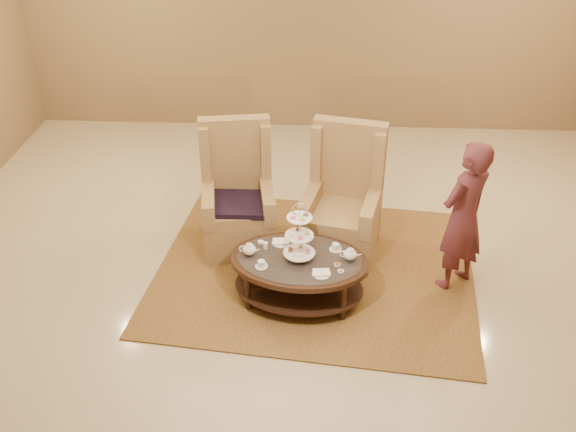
# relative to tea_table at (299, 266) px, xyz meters

# --- Properties ---
(ground) EXTENTS (8.00, 8.00, 0.00)m
(ground) POSITION_rel_tea_table_xyz_m (0.00, 0.06, -0.39)
(ground) COLOR beige
(ground) RESTS_ON ground
(ceiling) EXTENTS (8.00, 8.00, 0.02)m
(ceiling) POSITION_rel_tea_table_xyz_m (0.00, 0.06, -0.39)
(ceiling) COLOR beige
(ceiling) RESTS_ON ground
(wall_back) EXTENTS (8.00, 0.04, 3.50)m
(wall_back) POSITION_rel_tea_table_xyz_m (0.00, 4.06, 1.36)
(wall_back) COLOR olive
(wall_back) RESTS_ON ground
(rug) EXTENTS (3.43, 2.97, 0.02)m
(rug) POSITION_rel_tea_table_xyz_m (0.15, 0.47, -0.38)
(rug) COLOR olive
(rug) RESTS_ON ground
(tea_table) EXTENTS (1.37, 1.02, 1.07)m
(tea_table) POSITION_rel_tea_table_xyz_m (0.00, 0.00, 0.00)
(tea_table) COLOR black
(tea_table) RESTS_ON ground
(armchair_left) EXTENTS (0.83, 0.85, 1.35)m
(armchair_left) POSITION_rel_tea_table_xyz_m (-0.68, 0.96, 0.07)
(armchair_left) COLOR #A27D4C
(armchair_left) RESTS_ON ground
(armchair_right) EXTENTS (0.89, 0.91, 1.37)m
(armchair_right) POSITION_rel_tea_table_xyz_m (0.42, 0.89, 0.07)
(armchair_right) COLOR #A27D4C
(armchair_right) RESTS_ON ground
(person) EXTENTS (0.66, 0.64, 1.53)m
(person) POSITION_rel_tea_table_xyz_m (1.51, 0.32, 0.38)
(person) COLOR #59262D
(person) RESTS_ON ground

